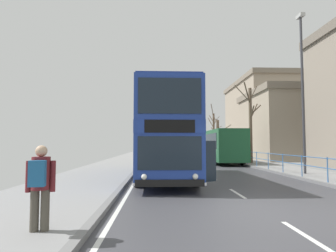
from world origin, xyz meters
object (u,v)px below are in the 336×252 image
(street_lamp_far_side, at_px, (302,82))
(bare_tree_far_00, at_px, (218,137))
(background_bus_far_lane, at_px, (220,145))
(background_building_01, at_px, (296,125))
(pedestrian_with_backpack, at_px, (40,181))
(double_decker_bus_main, at_px, (165,134))
(bare_tree_far_01, at_px, (214,132))
(bare_tree_far_02, at_px, (251,121))
(background_building_00, at_px, (272,118))

(street_lamp_far_side, bearing_deg, bare_tree_far_00, 89.70)
(background_bus_far_lane, bearing_deg, bare_tree_far_00, 79.12)
(background_bus_far_lane, relative_size, street_lamp_far_side, 1.02)
(street_lamp_far_side, relative_size, background_building_01, 0.84)
(background_bus_far_lane, bearing_deg, street_lamp_far_side, -77.67)
(background_bus_far_lane, height_order, street_lamp_far_side, street_lamp_far_side)
(street_lamp_far_side, bearing_deg, pedestrian_with_backpack, -135.45)
(double_decker_bus_main, xyz_separation_m, bare_tree_far_01, (8.68, 31.19, 1.47))
(background_bus_far_lane, bearing_deg, background_building_01, 30.54)
(background_bus_far_lane, relative_size, pedestrian_with_backpack, 5.76)
(bare_tree_far_00, bearing_deg, bare_tree_far_01, 83.88)
(background_bus_far_lane, distance_m, bare_tree_far_02, 3.63)
(background_bus_far_lane, relative_size, bare_tree_far_02, 1.33)
(double_decker_bus_main, xyz_separation_m, bare_tree_far_00, (8.00, 24.83, 0.50))
(double_decker_bus_main, bearing_deg, pedestrian_with_backpack, -105.71)
(background_bus_far_lane, distance_m, pedestrian_with_backpack, 22.68)
(street_lamp_far_side, distance_m, bare_tree_far_02, 9.16)
(double_decker_bus_main, height_order, street_lamp_far_side, street_lamp_far_side)
(background_building_00, distance_m, background_building_01, 13.42)
(double_decker_bus_main, height_order, pedestrian_with_backpack, double_decker_bus_main)
(bare_tree_far_00, relative_size, bare_tree_far_01, 0.74)
(bare_tree_far_00, relative_size, background_building_00, 0.35)
(background_bus_far_lane, xyz_separation_m, bare_tree_far_01, (3.18, 19.33, 2.10))
(background_building_00, bearing_deg, background_building_01, -100.37)
(background_bus_far_lane, bearing_deg, background_building_00, 56.49)
(background_bus_far_lane, relative_size, background_building_00, 0.55)
(street_lamp_far_side, bearing_deg, double_decker_bus_main, -172.57)
(background_building_00, bearing_deg, bare_tree_far_01, 178.57)
(bare_tree_far_01, distance_m, background_building_00, 9.74)
(background_building_01, bearing_deg, double_decker_bus_main, -131.35)
(background_bus_far_lane, distance_m, bare_tree_far_00, 13.25)
(pedestrian_with_backpack, xyz_separation_m, street_lamp_far_side, (10.49, 10.33, 4.27))
(double_decker_bus_main, relative_size, background_bus_far_lane, 1.09)
(street_lamp_far_side, xyz_separation_m, bare_tree_far_02, (-0.07, 9.03, -1.55))
(double_decker_bus_main, xyz_separation_m, background_building_00, (18.15, 30.96, 3.76))
(double_decker_bus_main, relative_size, background_building_00, 0.60)
(background_building_01, bearing_deg, bare_tree_far_02, -135.34)
(background_bus_far_lane, bearing_deg, bare_tree_far_02, -38.14)
(pedestrian_with_backpack, distance_m, bare_tree_far_01, 42.13)
(street_lamp_far_side, distance_m, bare_tree_far_01, 30.22)
(street_lamp_far_side, height_order, bare_tree_far_01, street_lamp_far_side)
(background_building_01, bearing_deg, pedestrian_with_backpack, -124.03)
(bare_tree_far_01, bearing_deg, bare_tree_far_00, -96.12)
(bare_tree_far_01, height_order, bare_tree_far_02, bare_tree_far_01)
(bare_tree_far_00, bearing_deg, background_bus_far_lane, -100.88)
(bare_tree_far_02, bearing_deg, background_bus_far_lane, 141.86)
(background_bus_far_lane, bearing_deg, pedestrian_with_backpack, -111.00)
(pedestrian_with_backpack, height_order, street_lamp_far_side, street_lamp_far_side)
(pedestrian_with_backpack, relative_size, bare_tree_far_01, 0.20)
(bare_tree_far_02, bearing_deg, bare_tree_far_01, 87.64)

